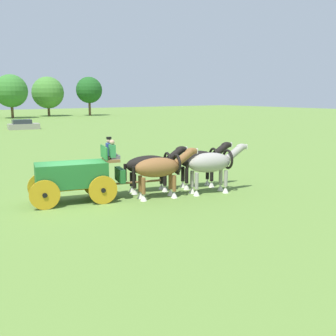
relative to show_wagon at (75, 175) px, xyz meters
The scene contains 10 objects.
ground_plane 1.21m from the show_wagon, 166.33° to the left, with size 220.00×220.00×0.00m, color olive.
show_wagon is the anchor object (origin of this frame).
draft_horse_rear_near 3.73m from the show_wagon, ahead, with size 3.17×1.38×2.14m.
draft_horse_rear_off 3.74m from the show_wagon, 23.80° to the right, with size 3.08×1.36×2.22m.
draft_horse_lead_near 6.31m from the show_wagon, ahead, with size 2.98×1.32×2.24m.
draft_horse_lead_off 6.30m from the show_wagon, 19.69° to the right, with size 3.17×1.42×2.29m.
parked_vehicle_e 39.70m from the show_wagon, 77.82° to the left, with size 4.15×2.34×1.29m.
tree_e 66.96m from the show_wagon, 78.20° to the left, with size 6.28×6.28×8.35m.
tree_f 71.85m from the show_wagon, 72.31° to the left, with size 6.59×6.59×8.20m.
tree_g 72.35m from the show_wagon, 65.52° to the left, with size 5.59×5.59×8.25m.
Camera 1 is at (-6.30, -16.35, 4.66)m, focal length 43.10 mm.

